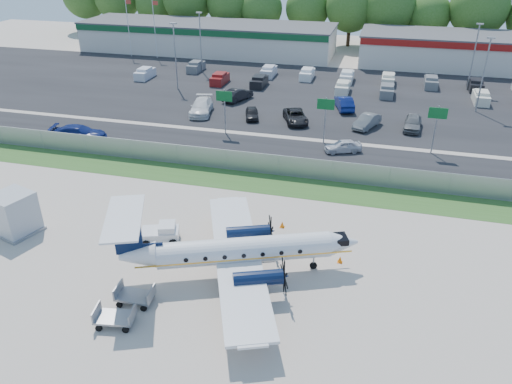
% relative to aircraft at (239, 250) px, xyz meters
% --- Properties ---
extents(ground, '(170.00, 170.00, 0.00)m').
position_rel_aircraft_xyz_m(ground, '(-0.81, 1.39, -1.92)').
color(ground, '#B4A698').
rests_on(ground, ground).
extents(grass_verge, '(170.00, 4.00, 0.02)m').
position_rel_aircraft_xyz_m(grass_verge, '(-0.81, 13.39, -1.91)').
color(grass_verge, '#2D561E').
rests_on(grass_verge, ground).
extents(access_road, '(170.00, 8.00, 0.02)m').
position_rel_aircraft_xyz_m(access_road, '(-0.81, 20.39, -1.91)').
color(access_road, black).
rests_on(access_road, ground).
extents(parking_lot, '(170.00, 32.00, 0.02)m').
position_rel_aircraft_xyz_m(parking_lot, '(-0.81, 41.39, -1.91)').
color(parking_lot, black).
rests_on(parking_lot, ground).
extents(perimeter_fence, '(120.00, 0.06, 1.99)m').
position_rel_aircraft_xyz_m(perimeter_fence, '(-0.81, 15.39, -0.92)').
color(perimeter_fence, gray).
rests_on(perimeter_fence, ground).
extents(building_west, '(46.40, 12.40, 5.24)m').
position_rel_aircraft_xyz_m(building_west, '(-24.81, 63.37, 0.71)').
color(building_west, silver).
rests_on(building_west, ground).
extents(building_east, '(44.40, 12.40, 5.24)m').
position_rel_aircraft_xyz_m(building_east, '(25.19, 63.37, 0.71)').
color(building_east, silver).
rests_on(building_east, ground).
extents(sign_left, '(1.80, 0.26, 5.00)m').
position_rel_aircraft_xyz_m(sign_left, '(-8.81, 24.29, 1.69)').
color(sign_left, gray).
rests_on(sign_left, ground).
extents(sign_mid, '(1.80, 0.26, 5.00)m').
position_rel_aircraft_xyz_m(sign_mid, '(2.19, 24.29, 1.69)').
color(sign_mid, gray).
rests_on(sign_mid, ground).
extents(sign_right, '(1.80, 0.26, 5.00)m').
position_rel_aircraft_xyz_m(sign_right, '(13.19, 24.29, 1.69)').
color(sign_right, gray).
rests_on(sign_right, ground).
extents(flagpole_west, '(1.06, 0.12, 10.00)m').
position_rel_aircraft_xyz_m(flagpole_west, '(-36.73, 56.39, 3.72)').
color(flagpole_west, silver).
rests_on(flagpole_west, ground).
extents(flagpole_east, '(1.06, 0.12, 10.00)m').
position_rel_aircraft_xyz_m(flagpole_east, '(-31.73, 56.39, 3.72)').
color(flagpole_east, silver).
rests_on(flagpole_east, ground).
extents(light_pole_nw, '(0.90, 0.35, 9.09)m').
position_rel_aircraft_xyz_m(light_pole_nw, '(-20.81, 39.39, 3.31)').
color(light_pole_nw, gray).
rests_on(light_pole_nw, ground).
extents(light_pole_ne, '(0.90, 0.35, 9.09)m').
position_rel_aircraft_xyz_m(light_pole_ne, '(19.19, 39.39, 3.31)').
color(light_pole_ne, gray).
rests_on(light_pole_ne, ground).
extents(light_pole_sw, '(0.90, 0.35, 9.09)m').
position_rel_aircraft_xyz_m(light_pole_sw, '(-20.81, 49.39, 3.31)').
color(light_pole_sw, gray).
rests_on(light_pole_sw, ground).
extents(light_pole_se, '(0.90, 0.35, 9.09)m').
position_rel_aircraft_xyz_m(light_pole_se, '(19.19, 49.39, 3.31)').
color(light_pole_se, gray).
rests_on(light_pole_se, ground).
extents(tree_line, '(112.00, 6.00, 14.00)m').
position_rel_aircraft_xyz_m(tree_line, '(-0.81, 75.39, -1.92)').
color(tree_line, '#2F591A').
rests_on(tree_line, ground).
extents(aircraft, '(16.07, 15.61, 4.97)m').
position_rel_aircraft_xyz_m(aircraft, '(0.00, 0.00, 0.00)').
color(aircraft, silver).
rests_on(aircraft, ground).
extents(pushback_tug, '(3.02, 2.61, 1.43)m').
position_rel_aircraft_xyz_m(pushback_tug, '(-6.58, 2.41, -1.23)').
color(pushback_tug, silver).
rests_on(pushback_tug, ground).
extents(baggage_cart_near, '(2.30, 1.45, 1.17)m').
position_rel_aircraft_xyz_m(baggage_cart_near, '(-5.34, -4.30, -1.37)').
color(baggage_cart_near, gray).
rests_on(baggage_cart_near, ground).
extents(baggage_cart_far, '(2.42, 1.69, 1.17)m').
position_rel_aircraft_xyz_m(baggage_cart_far, '(-5.58, -6.32, -1.37)').
color(baggage_cart_far, gray).
rests_on(baggage_cart_far, ground).
extents(service_container, '(3.56, 3.56, 3.16)m').
position_rel_aircraft_xyz_m(service_container, '(-17.64, 0.84, -0.44)').
color(service_container, '#AFB2B6').
rests_on(service_container, ground).
extents(cone_nose, '(0.34, 0.34, 0.49)m').
position_rel_aircraft_xyz_m(cone_nose, '(6.28, 3.07, -1.69)').
color(cone_nose, orange).
rests_on(cone_nose, ground).
extents(cone_starboard_wing, '(0.36, 0.36, 0.51)m').
position_rel_aircraft_xyz_m(cone_starboard_wing, '(1.50, 6.52, -1.68)').
color(cone_starboard_wing, orange).
rests_on(cone_starboard_wing, ground).
extents(road_car_west, '(6.15, 3.40, 1.69)m').
position_rel_aircraft_xyz_m(road_car_west, '(-23.29, 18.24, -1.92)').
color(road_car_west, navy).
rests_on(road_car_west, ground).
extents(road_car_mid, '(4.08, 2.88, 1.29)m').
position_rel_aircraft_xyz_m(road_car_mid, '(4.43, 22.40, -1.92)').
color(road_car_mid, silver).
rests_on(road_car_mid, ground).
extents(parked_car_a, '(3.55, 6.29, 1.72)m').
position_rel_aircraft_xyz_m(parked_car_a, '(-13.74, 30.02, -1.92)').
color(parked_car_a, silver).
rests_on(parked_car_a, ground).
extents(parked_car_b, '(2.56, 4.06, 1.29)m').
position_rel_aircraft_xyz_m(parked_car_b, '(-7.22, 29.84, -1.92)').
color(parked_car_b, black).
rests_on(parked_car_b, ground).
extents(parked_car_c, '(4.08, 5.67, 1.43)m').
position_rel_aircraft_xyz_m(parked_car_c, '(-1.91, 29.90, -1.92)').
color(parked_car_c, black).
rests_on(parked_car_c, ground).
extents(parked_car_d, '(3.21, 4.81, 1.50)m').
position_rel_aircraft_xyz_m(parked_car_d, '(6.35, 30.24, -1.92)').
color(parked_car_d, '#595B5E').
rests_on(parked_car_d, ground).
extents(parked_car_e, '(2.24, 4.82, 1.60)m').
position_rel_aircraft_xyz_m(parked_car_e, '(11.41, 30.96, -1.92)').
color(parked_car_e, '#595B5E').
rests_on(parked_car_e, ground).
extents(parked_car_f, '(3.38, 5.15, 1.60)m').
position_rel_aircraft_xyz_m(parked_car_f, '(-10.94, 36.26, -1.92)').
color(parked_car_f, black).
rests_on(parked_car_f, ground).
extents(parked_car_g, '(3.11, 5.31, 1.65)m').
position_rel_aircraft_xyz_m(parked_car_g, '(3.14, 36.20, -1.92)').
color(parked_car_g, navy).
rests_on(parked_car_g, ground).
extents(far_parking_rows, '(56.00, 10.00, 1.60)m').
position_rel_aircraft_xyz_m(far_parking_rows, '(-0.81, 46.39, -1.92)').
color(far_parking_rows, gray).
rests_on(far_parking_rows, ground).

